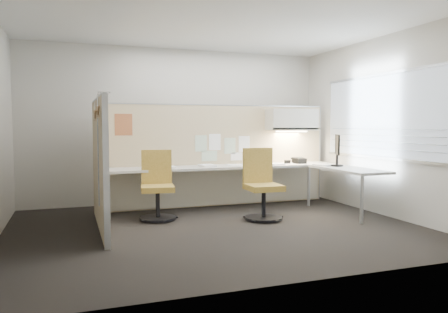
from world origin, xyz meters
name	(u,v)px	position (x,y,z in m)	size (l,w,h in m)	color
floor	(216,228)	(0.00, 0.00, -0.01)	(5.50, 4.50, 0.01)	black
ceiling	(216,20)	(0.00, 0.00, 2.80)	(5.50, 4.50, 0.01)	white
wall_back	(177,126)	(0.00, 2.25, 1.40)	(5.50, 0.02, 2.80)	beige
wall_front	(298,126)	(0.00, -2.25, 1.40)	(5.50, 0.02, 2.80)	beige
wall_right	(383,126)	(2.75, 0.00, 1.40)	(0.02, 4.50, 2.80)	beige
window_pane	(381,116)	(2.73, 0.00, 1.55)	(0.01, 2.80, 1.30)	#96A0AE
partition_back	(217,156)	(0.55, 1.60, 0.88)	(4.10, 0.06, 1.75)	#CBB58D
partition_left	(100,165)	(-1.50, 0.50, 0.88)	(0.06, 2.20, 1.75)	#CBB58D
desk	(247,173)	(0.93, 1.13, 0.60)	(4.00, 2.07, 0.73)	beige
overhead_bin	(292,120)	(1.90, 1.39, 1.51)	(0.90, 0.36, 0.38)	beige
task_light_strip	(292,131)	(1.90, 1.39, 1.30)	(0.60, 0.06, 0.02)	#FFEABF
pinned_papers	(222,147)	(0.63, 1.57, 1.03)	(1.01, 0.00, 0.47)	#8CBF8C
poster	(124,125)	(-1.05, 1.57, 1.42)	(0.28, 0.00, 0.35)	orange
chair_left	(157,188)	(-0.65, 0.83, 0.48)	(0.54, 0.56, 1.02)	black
chair_right	(262,187)	(0.82, 0.31, 0.49)	(0.55, 0.55, 1.05)	black
monitor	(337,148)	(2.30, 0.55, 1.03)	(0.26, 0.45, 0.52)	black
phone	(299,160)	(1.99, 1.26, 0.78)	(0.24, 0.22, 0.12)	black
stapler	(267,162)	(1.42, 1.38, 0.76)	(0.14, 0.04, 0.05)	black
tape_dispenser	(287,162)	(1.79, 1.32, 0.76)	(0.10, 0.06, 0.06)	black
coat_hook	(97,124)	(-1.58, -0.50, 1.43)	(0.18, 0.42, 1.29)	silver
paper_stack_0	(168,167)	(-0.39, 1.28, 0.74)	(0.23, 0.30, 0.02)	white
paper_stack_1	(207,166)	(0.25, 1.18, 0.75)	(0.23, 0.30, 0.04)	white
paper_stack_2	(235,165)	(0.76, 1.28, 0.74)	(0.23, 0.30, 0.01)	white
paper_stack_3	(275,164)	(1.48, 1.20, 0.74)	(0.23, 0.30, 0.02)	white
paper_stack_4	(323,165)	(2.15, 0.74, 0.74)	(0.23, 0.30, 0.02)	white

